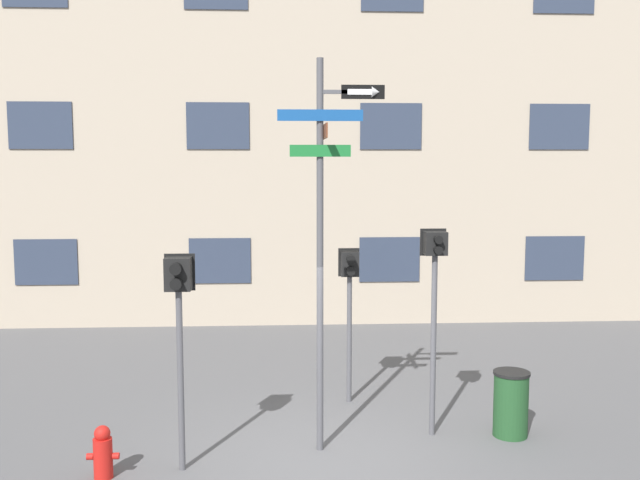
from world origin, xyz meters
The scene contains 8 objects.
ground_plane centered at (0.00, 0.00, 0.00)m, with size 60.00×60.00×0.00m, color #515154.
building_facade centered at (0.00, 8.11, 6.25)m, with size 24.00×0.63×12.51m.
street_sign_pole centered at (0.00, 0.42, 3.08)m, with size 1.38×0.95×5.19m.
pedestrian_signal_left centered at (-1.83, -0.12, 2.15)m, with size 0.38×0.40×2.74m.
pedestrian_signal_right centered at (1.56, 0.87, 2.25)m, with size 0.37×0.40×2.94m.
pedestrian_signal_across centered at (0.52, 2.34, 1.94)m, with size 0.34×0.40×2.49m.
fire_hydrant centered at (-2.77, -0.30, 0.32)m, with size 0.39×0.23×0.67m.
trash_bin centered at (2.66, 0.76, 0.47)m, with size 0.51×0.51×0.93m.
Camera 1 is at (-0.57, -8.83, 3.88)m, focal length 40.00 mm.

